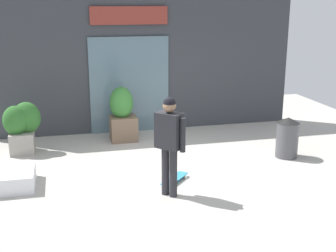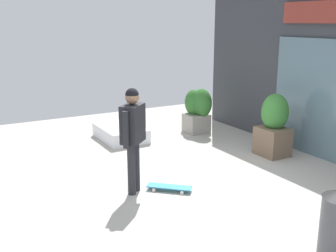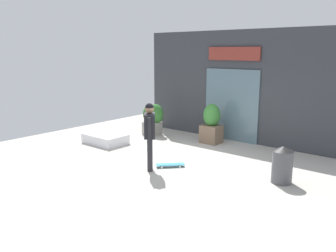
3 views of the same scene
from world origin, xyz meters
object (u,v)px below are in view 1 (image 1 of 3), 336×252
at_px(skateboard, 175,179).
at_px(skateboarder, 169,137).
at_px(planter_box_left, 122,111).
at_px(planter_box_right, 22,126).
at_px(trash_bin, 287,137).

bearing_deg(skateboard, skateboarder, -160.75).
height_order(skateboarder, planter_box_left, skateboarder).
bearing_deg(skateboarder, planter_box_left, 54.03).
distance_m(skateboarder, planter_box_right, 3.86).
bearing_deg(planter_box_right, planter_box_left, 10.17).
xyz_separation_m(planter_box_left, trash_bin, (3.17, -1.99, -0.26)).
height_order(planter_box_right, trash_bin, planter_box_right).
height_order(planter_box_left, planter_box_right, planter_box_left).
height_order(skateboarder, skateboard, skateboarder).
bearing_deg(skateboarder, trash_bin, -17.45).
height_order(skateboard, trash_bin, trash_bin).
height_order(skateboarder, trash_bin, skateboarder).
xyz_separation_m(skateboarder, planter_box_right, (-2.53, 2.88, -0.44)).
distance_m(skateboard, planter_box_left, 2.88).
bearing_deg(planter_box_right, skateboard, -40.61).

